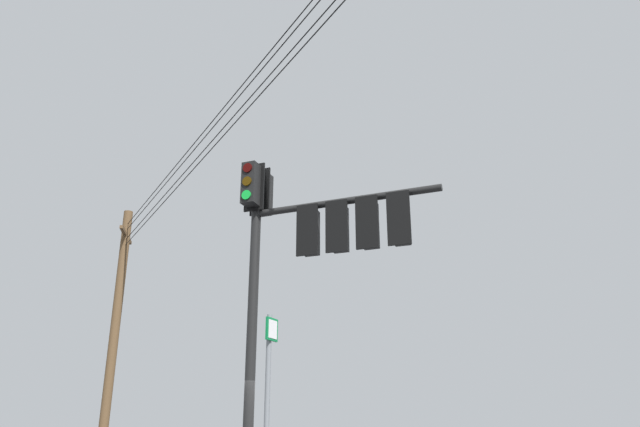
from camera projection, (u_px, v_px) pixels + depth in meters
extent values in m
cylinder|color=black|center=(251.00, 343.00, 11.85)|extent=(0.20, 0.20, 6.42)
cylinder|color=black|center=(344.00, 201.00, 12.12)|extent=(0.89, 3.80, 0.14)
cube|color=black|center=(264.00, 194.00, 13.23)|extent=(0.35, 0.35, 0.90)
cube|color=black|center=(260.00, 192.00, 13.08)|extent=(0.13, 0.44, 1.04)
cylinder|color=#360503|center=(267.00, 184.00, 13.48)|extent=(0.07, 0.20, 0.20)
cylinder|color=#3C2703|center=(267.00, 197.00, 13.37)|extent=(0.07, 0.20, 0.20)
cylinder|color=green|center=(267.00, 210.00, 13.27)|extent=(0.07, 0.20, 0.20)
cube|color=black|center=(251.00, 184.00, 12.71)|extent=(0.35, 0.35, 0.90)
cube|color=black|center=(254.00, 187.00, 12.86)|extent=(0.13, 0.44, 1.04)
cylinder|color=#360503|center=(247.00, 168.00, 12.67)|extent=(0.07, 0.20, 0.20)
cylinder|color=#3C2703|center=(247.00, 181.00, 12.56)|extent=(0.07, 0.20, 0.20)
cylinder|color=green|center=(246.00, 195.00, 12.46)|extent=(0.07, 0.20, 0.20)
cube|color=black|center=(310.00, 232.00, 12.17)|extent=(0.35, 0.35, 0.90)
cube|color=black|center=(307.00, 230.00, 12.02)|extent=(0.12, 0.44, 1.04)
cylinder|color=#360503|center=(313.00, 221.00, 12.42)|extent=(0.06, 0.20, 0.20)
cylinder|color=#3C2703|center=(313.00, 235.00, 12.31)|extent=(0.06, 0.20, 0.20)
cylinder|color=green|center=(313.00, 249.00, 12.21)|extent=(0.06, 0.20, 0.20)
cube|color=black|center=(339.00, 229.00, 11.96)|extent=(0.35, 0.35, 0.90)
cube|color=black|center=(337.00, 226.00, 11.81)|extent=(0.11, 0.44, 1.04)
cylinder|color=#360503|center=(342.00, 217.00, 12.21)|extent=(0.06, 0.20, 0.20)
cylinder|color=#3C2703|center=(342.00, 231.00, 12.10)|extent=(0.06, 0.20, 0.20)
cylinder|color=green|center=(342.00, 246.00, 12.00)|extent=(0.06, 0.20, 0.20)
cube|color=black|center=(370.00, 225.00, 11.75)|extent=(0.35, 0.35, 0.90)
cube|color=black|center=(367.00, 222.00, 11.60)|extent=(0.12, 0.44, 1.04)
cylinder|color=#360503|center=(372.00, 213.00, 12.00)|extent=(0.07, 0.20, 0.20)
cylinder|color=#3C2703|center=(372.00, 227.00, 11.89)|extent=(0.07, 0.20, 0.20)
cylinder|color=green|center=(373.00, 242.00, 11.79)|extent=(0.07, 0.20, 0.20)
cube|color=black|center=(401.00, 221.00, 11.54)|extent=(0.35, 0.35, 0.90)
cube|color=black|center=(399.00, 218.00, 11.39)|extent=(0.12, 0.44, 1.04)
cylinder|color=#360503|center=(402.00, 209.00, 11.79)|extent=(0.06, 0.20, 0.20)
cylinder|color=#3C2703|center=(403.00, 224.00, 11.69)|extent=(0.06, 0.20, 0.20)
cylinder|color=green|center=(404.00, 239.00, 11.58)|extent=(0.06, 0.20, 0.20)
cylinder|color=brown|center=(114.00, 339.00, 22.62)|extent=(0.34, 0.34, 9.98)
cube|color=brown|center=(126.00, 235.00, 24.03)|extent=(1.98, 0.72, 0.12)
cube|color=#0C7238|center=(272.00, 329.00, 8.38)|extent=(0.27, 0.11, 0.31)
cube|color=white|center=(273.00, 329.00, 8.37)|extent=(0.21, 0.07, 0.25)
cylinder|color=black|center=(286.00, 65.00, 12.77)|extent=(21.02, 17.74, 0.31)
cylinder|color=black|center=(287.00, 56.00, 12.85)|extent=(21.02, 17.74, 0.31)
cylinder|color=black|center=(287.00, 39.00, 12.99)|extent=(21.02, 17.74, 0.31)
cylinder|color=black|center=(287.00, 31.00, 13.07)|extent=(21.02, 17.74, 0.31)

